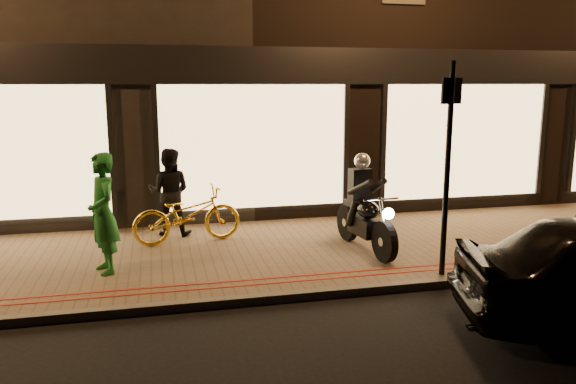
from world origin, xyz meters
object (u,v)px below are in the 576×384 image
at_px(sign_post, 448,159).
at_px(bicycle_gold, 187,215).
at_px(motorcycle, 364,213).
at_px(person_green, 103,213).

height_order(sign_post, bicycle_gold, sign_post).
xyz_separation_m(motorcycle, bicycle_gold, (-2.80, 1.10, -0.13)).
bearing_deg(person_green, sign_post, 54.92).
xyz_separation_m(motorcycle, person_green, (-4.05, -0.20, 0.26)).
bearing_deg(sign_post, motorcycle, 115.04).
height_order(motorcycle, person_green, person_green).
bearing_deg(bicycle_gold, person_green, 126.98).
xyz_separation_m(bicycle_gold, person_green, (-1.25, -1.30, 0.39)).
distance_m(motorcycle, person_green, 4.06).
xyz_separation_m(sign_post, person_green, (-4.71, 1.22, -0.80)).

